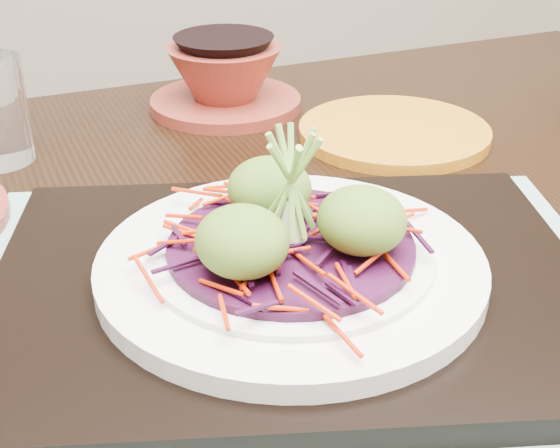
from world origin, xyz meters
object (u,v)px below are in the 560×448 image
object	(u,v)px
white_plate	(291,264)
serving_tray	(291,286)
dining_table	(255,378)
terracotta_bowl_set	(225,81)
yellow_plate	(394,132)

from	to	relation	value
white_plate	serving_tray	bearing A→B (deg)	135.00
dining_table	terracotta_bowl_set	xyz separation A→B (m)	(0.07, 0.31, 0.13)
white_plate	terracotta_bowl_set	distance (m)	0.37
serving_tray	white_plate	world-z (taller)	white_plate
yellow_plate	white_plate	bearing A→B (deg)	-130.01
dining_table	yellow_plate	size ratio (longest dim) A/B	7.11
serving_tray	white_plate	bearing A→B (deg)	-29.34
white_plate	terracotta_bowl_set	xyz separation A→B (m)	(0.06, 0.37, 0.00)
terracotta_bowl_set	serving_tray	bearing A→B (deg)	-99.96
dining_table	terracotta_bowl_set	distance (m)	0.35
serving_tray	yellow_plate	distance (m)	0.30
terracotta_bowl_set	yellow_plate	distance (m)	0.19
yellow_plate	dining_table	bearing A→B (deg)	-138.85
white_plate	terracotta_bowl_set	world-z (taller)	terracotta_bowl_set
dining_table	white_plate	size ratio (longest dim) A/B	5.34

